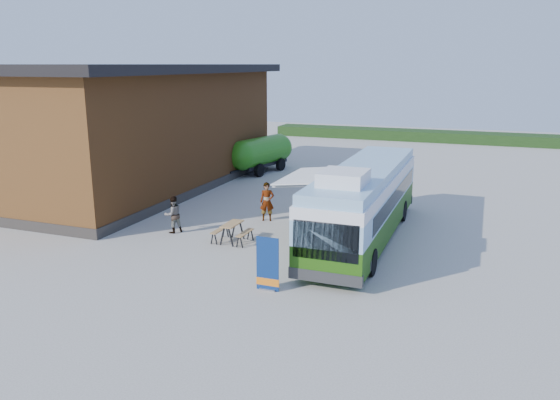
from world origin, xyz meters
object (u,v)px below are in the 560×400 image
at_px(picnic_table, 232,228).
at_px(slurry_tanker, 261,152).
at_px(banner, 268,269).
at_px(bus, 364,200).
at_px(person_a, 267,202).
at_px(person_b, 173,214).

bearing_deg(picnic_table, slurry_tanker, 108.69).
xyz_separation_m(banner, picnic_table, (-3.38, 4.27, -0.14)).
relative_size(bus, person_a, 6.42).
distance_m(banner, person_a, 8.58).
distance_m(person_a, person_b, 4.68).
relative_size(banner, picnic_table, 1.26).
relative_size(picnic_table, slurry_tanker, 0.22).
bearing_deg(banner, picnic_table, 128.41).
xyz_separation_m(banner, person_b, (-6.50, 4.59, 0.08)).
distance_m(bus, person_a, 5.33).
bearing_deg(person_a, person_b, -155.46).
height_order(banner, slurry_tanker, slurry_tanker).
bearing_deg(person_a, banner, -89.12).
distance_m(bus, banner, 6.94).
height_order(banner, person_b, banner).
relative_size(person_b, slurry_tanker, 0.26).
distance_m(banner, picnic_table, 5.45).
height_order(bus, person_b, bus).
bearing_deg(person_a, slurry_tanker, 92.69).
bearing_deg(slurry_tanker, banner, -54.31).
relative_size(bus, banner, 6.46).
xyz_separation_m(picnic_table, slurry_tanker, (-4.89, 14.99, 0.81)).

